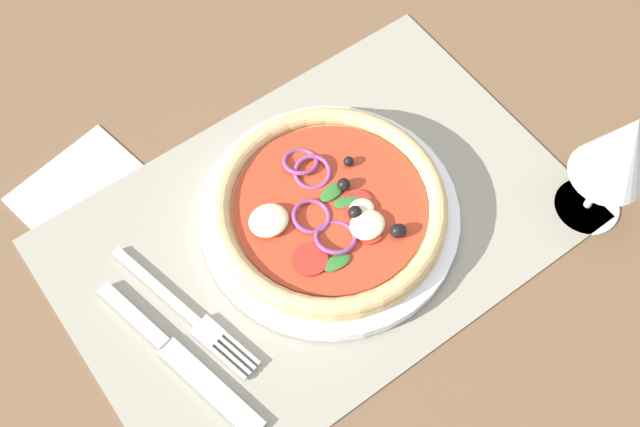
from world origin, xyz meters
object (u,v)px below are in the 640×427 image
plate (332,219)px  wine_glass (620,151)px  knife (179,358)px  fork (190,316)px  napkin (85,193)px  pizza (332,211)px

plate → wine_glass: bearing=148.4°
plate → knife: plate is taller
plate → fork: bearing=0.8°
knife → napkin: size_ratio=1.62×
knife → plate: bearing=86.8°
plate → napkin: bearing=-43.8°
napkin → fork: bearing=95.2°
pizza → knife: 19.54cm
plate → wine_glass: wine_glass is taller
fork → napkin: 17.56cm
pizza → wine_glass: 26.36cm
plate → wine_glass: 26.87cm
wine_glass → napkin: bearing=-37.7°
pizza → knife: (19.17, 3.10, -2.16)cm
napkin → plate: bearing=136.2°
plate → knife: bearing=9.2°
pizza → knife: size_ratio=1.13×
plate → wine_glass: size_ratio=1.69×
pizza → fork: pizza is taller
knife → pizza: bearing=86.7°
fork → knife: knife is taller
fork → wine_glass: wine_glass is taller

